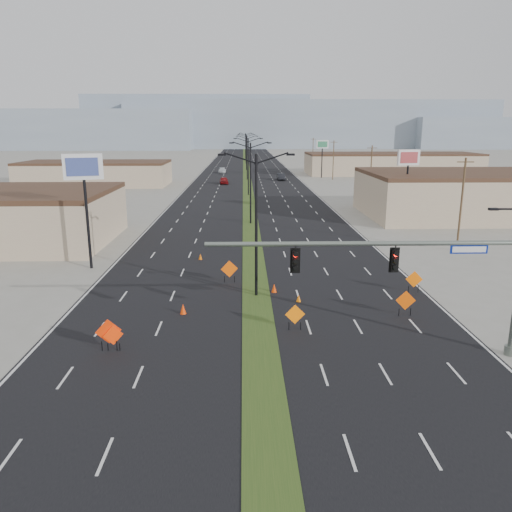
{
  "coord_description": "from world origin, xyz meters",
  "views": [
    {
      "loc": [
        -0.86,
        -21.97,
        11.63
      ],
      "look_at": [
        -0.04,
        10.97,
        3.2
      ],
      "focal_mm": 35.0,
      "sensor_mm": 36.0,
      "label": 1
    }
  ],
  "objects_px": {
    "construction_sign_1": "(108,332)",
    "car_left": "(224,180)",
    "construction_sign_5": "(414,280)",
    "pole_sign_east_far": "(322,147)",
    "streetlight_5": "(246,147)",
    "cone_0": "(183,309)",
    "cone_2": "(274,288)",
    "streetlight_4": "(246,151)",
    "car_mid": "(281,177)",
    "pole_sign_east_near": "(408,163)",
    "pole_sign_west": "(84,176)",
    "car_far": "(222,170)",
    "streetlight_0": "(256,221)",
    "streetlight_1": "(251,180)",
    "construction_sign_2": "(229,270)",
    "cone_3": "(200,257)",
    "streetlight_6": "(245,145)",
    "construction_sign_4": "(406,301)",
    "construction_sign_3": "(295,315)",
    "construction_sign_0": "(113,336)",
    "streetlight_2": "(248,165)",
    "signal_mast": "(431,268)",
    "streetlight_3": "(247,156)"
  },
  "relations": [
    {
      "from": "streetlight_4",
      "to": "car_far",
      "type": "distance_m",
      "value": 12.8
    },
    {
      "from": "streetlight_3",
      "to": "car_far",
      "type": "distance_m",
      "value": 19.88
    },
    {
      "from": "car_mid",
      "to": "construction_sign_4",
      "type": "relative_size",
      "value": 2.73
    },
    {
      "from": "signal_mast",
      "to": "streetlight_5",
      "type": "relative_size",
      "value": 1.63
    },
    {
      "from": "construction_sign_2",
      "to": "construction_sign_3",
      "type": "relative_size",
      "value": 1.12
    },
    {
      "from": "car_far",
      "to": "cone_3",
      "type": "bearing_deg",
      "value": -88.97
    },
    {
      "from": "construction_sign_4",
      "to": "cone_2",
      "type": "height_order",
      "value": "construction_sign_4"
    },
    {
      "from": "cone_3",
      "to": "construction_sign_4",
      "type": "bearing_deg",
      "value": -45.57
    },
    {
      "from": "car_left",
      "to": "pole_sign_east_far",
      "type": "bearing_deg",
      "value": 24.55
    },
    {
      "from": "streetlight_5",
      "to": "cone_2",
      "type": "height_order",
      "value": "streetlight_5"
    },
    {
      "from": "streetlight_6",
      "to": "car_left",
      "type": "xyz_separation_m",
      "value": [
        -5.12,
        -93.27,
        -4.68
      ]
    },
    {
      "from": "cone_0",
      "to": "pole_sign_west",
      "type": "xyz_separation_m",
      "value": [
        -9.18,
        11.2,
        7.55
      ]
    },
    {
      "from": "pole_sign_east_near",
      "to": "pole_sign_west",
      "type": "bearing_deg",
      "value": -158.64
    },
    {
      "from": "car_left",
      "to": "cone_0",
      "type": "xyz_separation_m",
      "value": [
        0.29,
        -78.29,
        -0.4
      ]
    },
    {
      "from": "streetlight_2",
      "to": "car_far",
      "type": "bearing_deg",
      "value": 98.17
    },
    {
      "from": "construction_sign_2",
      "to": "cone_2",
      "type": "relative_size",
      "value": 2.7
    },
    {
      "from": "construction_sign_2",
      "to": "streetlight_6",
      "type": "bearing_deg",
      "value": 76.67
    },
    {
      "from": "streetlight_0",
      "to": "car_mid",
      "type": "relative_size",
      "value": 2.17
    },
    {
      "from": "signal_mast",
      "to": "pole_sign_east_near",
      "type": "bearing_deg",
      "value": 73.83
    },
    {
      "from": "streetlight_2",
      "to": "construction_sign_3",
      "type": "height_order",
      "value": "streetlight_2"
    },
    {
      "from": "signal_mast",
      "to": "car_mid",
      "type": "relative_size",
      "value": 3.52
    },
    {
      "from": "streetlight_5",
      "to": "construction_sign_2",
      "type": "xyz_separation_m",
      "value": [
        -2.0,
        -136.86,
        -4.36
      ]
    },
    {
      "from": "signal_mast",
      "to": "construction_sign_2",
      "type": "bearing_deg",
      "value": 128.76
    },
    {
      "from": "construction_sign_2",
      "to": "construction_sign_5",
      "type": "relative_size",
      "value": 1.1
    },
    {
      "from": "streetlight_1",
      "to": "streetlight_0",
      "type": "bearing_deg",
      "value": -90.0
    },
    {
      "from": "construction_sign_1",
      "to": "car_left",
      "type": "bearing_deg",
      "value": 70.03
    },
    {
      "from": "streetlight_2",
      "to": "cone_0",
      "type": "xyz_separation_m",
      "value": [
        -4.82,
        -59.56,
        -5.08
      ]
    },
    {
      "from": "construction_sign_1",
      "to": "construction_sign_3",
      "type": "height_order",
      "value": "construction_sign_1"
    },
    {
      "from": "streetlight_0",
      "to": "cone_3",
      "type": "relative_size",
      "value": 17.91
    },
    {
      "from": "construction_sign_2",
      "to": "car_left",
      "type": "bearing_deg",
      "value": 79.86
    },
    {
      "from": "streetlight_4",
      "to": "cone_3",
      "type": "height_order",
      "value": "streetlight_4"
    },
    {
      "from": "streetlight_4",
      "to": "car_mid",
      "type": "height_order",
      "value": "streetlight_4"
    },
    {
      "from": "streetlight_4",
      "to": "construction_sign_0",
      "type": "height_order",
      "value": "streetlight_4"
    },
    {
      "from": "car_far",
      "to": "pole_sign_east_far",
      "type": "xyz_separation_m",
      "value": [
        24.78,
        -13.94,
        6.59
      ]
    },
    {
      "from": "streetlight_3",
      "to": "car_far",
      "type": "height_order",
      "value": "streetlight_3"
    },
    {
      "from": "streetlight_2",
      "to": "pole_sign_west",
      "type": "xyz_separation_m",
      "value": [
        -14.0,
        -48.35,
        2.47
      ]
    },
    {
      "from": "car_far",
      "to": "construction_sign_3",
      "type": "relative_size",
      "value": 2.96
    },
    {
      "from": "cone_2",
      "to": "cone_3",
      "type": "xyz_separation_m",
      "value": [
        -6.18,
        9.57,
        -0.05
      ]
    },
    {
      "from": "car_left",
      "to": "streetlight_2",
      "type": "bearing_deg",
      "value": -80.23
    },
    {
      "from": "streetlight_4",
      "to": "construction_sign_2",
      "type": "xyz_separation_m",
      "value": [
        -2.0,
        -108.86,
        -4.36
      ]
    },
    {
      "from": "construction_sign_5",
      "to": "pole_sign_west",
      "type": "height_order",
      "value": "pole_sign_west"
    },
    {
      "from": "streetlight_5",
      "to": "streetlight_1",
      "type": "bearing_deg",
      "value": -90.0
    },
    {
      "from": "streetlight_6",
      "to": "construction_sign_4",
      "type": "bearing_deg",
      "value": -86.88
    },
    {
      "from": "streetlight_2",
      "to": "pole_sign_east_far",
      "type": "relative_size",
      "value": 1.12
    },
    {
      "from": "car_left",
      "to": "cone_0",
      "type": "distance_m",
      "value": 78.29
    },
    {
      "from": "construction_sign_5",
      "to": "pole_sign_east_far",
      "type": "height_order",
      "value": "pole_sign_east_far"
    },
    {
      "from": "construction_sign_0",
      "to": "pole_sign_west",
      "type": "distance_m",
      "value": 19.08
    },
    {
      "from": "signal_mast",
      "to": "construction_sign_3",
      "type": "relative_size",
      "value": 10.25
    },
    {
      "from": "streetlight_5",
      "to": "cone_0",
      "type": "distance_m",
      "value": 143.73
    },
    {
      "from": "streetlight_5",
      "to": "construction_sign_4",
      "type": "distance_m",
      "value": 144.65
    }
  ]
}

